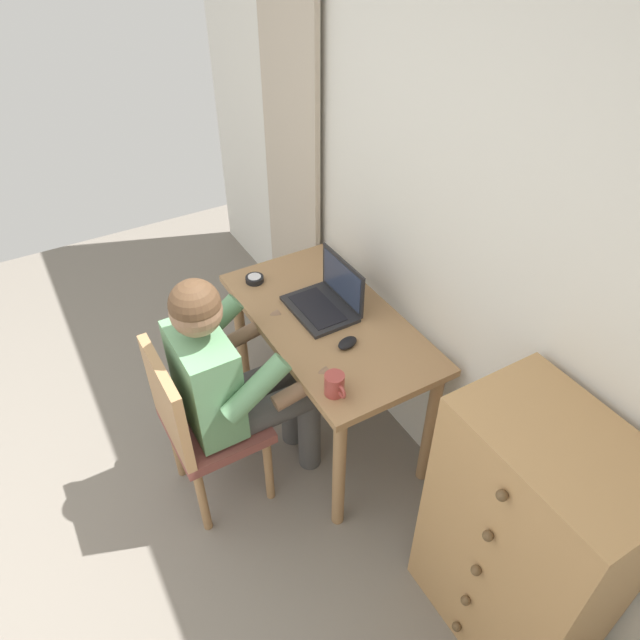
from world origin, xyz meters
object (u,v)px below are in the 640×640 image
desk (328,338)px  coffee_mug (335,385)px  dresser (525,539)px  computer_mouse (347,343)px  person_seated (234,376)px  chair (199,422)px  laptop (327,299)px  desk_clock (255,279)px

desk → coffee_mug: bearing=-27.5°
dresser → coffee_mug: dresser is taller
coffee_mug → desk: bearing=152.5°
computer_mouse → coffee_mug: coffee_mug is taller
desk → person_seated: bearing=-81.8°
dresser → chair: 1.36m
laptop → computer_mouse: bearing=-12.5°
desk → chair: size_ratio=1.28×
desk → desk_clock: desk_clock is taller
desk_clock → coffee_mug: 0.85m
computer_mouse → desk: bearing=156.9°
laptop → coffee_mug: (0.49, -0.25, -0.00)m
person_seated → coffee_mug: size_ratio=10.05×
desk_clock → coffee_mug: (0.85, -0.05, 0.03)m
dresser → desk_clock: dresser is taller
desk → desk_clock: (-0.43, -0.17, 0.13)m
chair → laptop: size_ratio=2.60×
person_seated → desk_clock: person_seated is taller
computer_mouse → desk_clock: (-0.63, -0.14, -0.00)m
chair → desk_clock: size_ratio=9.86×
chair → computer_mouse: size_ratio=8.87×
dresser → coffee_mug: bearing=-157.3°
desk_clock → dresser: bearing=9.5°
desk → chair: chair is taller
person_seated → coffee_mug: person_seated is taller
dresser → desk_clock: bearing=-170.5°
dresser → person_seated: 1.27m
dresser → coffee_mug: 0.86m
coffee_mug → desk_clock: bearing=176.7°
person_seated → computer_mouse: size_ratio=12.05×
coffee_mug → chair: bearing=-126.3°
desk → desk_clock: 0.48m
computer_mouse → desk_clock: computer_mouse is taller
chair → dresser: bearing=35.4°
dresser → computer_mouse: (-0.97, -0.13, 0.22)m
person_seated → computer_mouse: bearing=74.4°
laptop → desk_clock: bearing=-150.5°
person_seated → coffee_mug: (0.35, 0.28, 0.11)m
computer_mouse → coffee_mug: size_ratio=0.83×
dresser → person_seated: person_seated is taller
desk → chair: bearing=-83.9°
dresser → coffee_mug: size_ratio=8.96×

